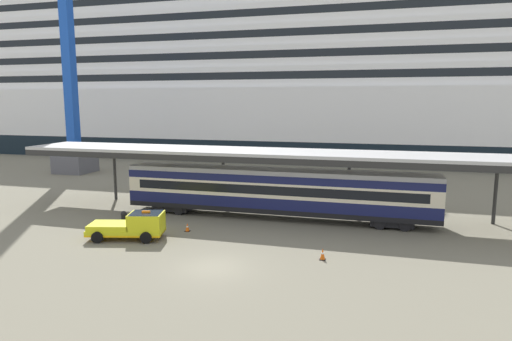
{
  "coord_description": "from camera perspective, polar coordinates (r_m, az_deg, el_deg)",
  "views": [
    {
      "loc": [
        8.97,
        -23.04,
        9.53
      ],
      "look_at": [
        0.32,
        8.25,
        4.5
      ],
      "focal_mm": 31.17,
      "sensor_mm": 36.0,
      "label": 1
    }
  ],
  "objects": [
    {
      "name": "platform_canopy",
      "position": [
        36.33,
        2.78,
        2.17
      ],
      "size": [
        45.02,
        5.54,
        5.55
      ],
      "color": "#B6B6B6",
      "rests_on": "ground"
    },
    {
      "name": "quay_bollard",
      "position": [
        36.99,
        -16.59,
        -5.67
      ],
      "size": [
        0.48,
        0.48,
        0.96
      ],
      "color": "black",
      "rests_on": "ground"
    },
    {
      "name": "traffic_cone_near",
      "position": [
        33.61,
        -8.8,
        -7.22
      ],
      "size": [
        0.36,
        0.36,
        0.63
      ],
      "color": "black",
      "rests_on": "ground"
    },
    {
      "name": "cruise_ship",
      "position": [
        83.45,
        -3.14,
        12.55
      ],
      "size": [
        167.51,
        25.97,
        44.6
      ],
      "color": "black",
      "rests_on": "ground"
    },
    {
      "name": "service_truck",
      "position": [
        32.46,
        -15.48,
        -6.77
      ],
      "size": [
        5.54,
        3.24,
        2.02
      ],
      "color": "yellow",
      "rests_on": "ground"
    },
    {
      "name": "dockside_crane",
      "position": [
        65.03,
        -22.67,
        16.64
      ],
      "size": [
        14.14,
        4.4,
        60.86
      ],
      "color": "#595960",
      "rests_on": "ground"
    },
    {
      "name": "ground_plane",
      "position": [
        26.5,
        -5.56,
        -12.31
      ],
      "size": [
        400.0,
        400.0,
        0.0
      ],
      "primitive_type": "plane",
      "color": "#726E5C"
    },
    {
      "name": "train_carriage",
      "position": [
        36.43,
        2.61,
        -2.63
      ],
      "size": [
        25.4,
        2.81,
        4.11
      ],
      "color": "black",
      "rests_on": "ground"
    },
    {
      "name": "traffic_cone_mid",
      "position": [
        27.8,
        8.55,
        -10.55
      ],
      "size": [
        0.36,
        0.36,
        0.73
      ],
      "color": "black",
      "rests_on": "ground"
    }
  ]
}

